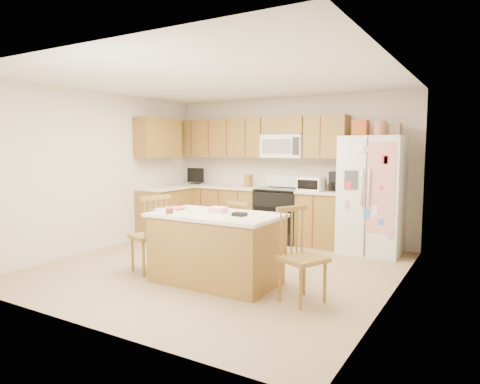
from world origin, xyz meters
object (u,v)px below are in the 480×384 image
Objects in this scene: windsor_chair_left at (151,236)px; windsor_chair_right at (301,257)px; windsor_chair_back at (245,237)px; stove at (280,214)px; refrigerator at (372,194)px; island at (216,248)px.

windsor_chair_left is 1.02× the size of windsor_chair_right.
windsor_chair_right is at bearing -34.24° from windsor_chair_back.
windsor_chair_left is 1.24m from windsor_chair_back.
windsor_chair_right is (2.11, -0.01, -0.01)m from windsor_chair_left.
windsor_chair_right is at bearing -60.63° from stove.
refrigerator is at bearing 87.38° from windsor_chair_right.
windsor_chair_left is at bearing -104.18° from stove.
stove is 2.52m from island.
island is 1.61× the size of windsor_chair_right.
refrigerator is 1.26× the size of island.
island reaches higher than windsor_chair_back.
stove is at bearing 119.37° from windsor_chair_right.
windsor_chair_left reaches higher than windsor_chair_right.
refrigerator is 3.38m from windsor_chair_left.
windsor_chair_right is at bearing -92.62° from refrigerator.
windsor_chair_right reaches higher than windsor_chair_back.
stove is at bearing 75.82° from windsor_chair_left.
windsor_chair_back is 1.36m from windsor_chair_right.
stove is at bearing 97.28° from island.
windsor_chair_left is (-0.97, -0.07, 0.06)m from island.
refrigerator reaches higher than windsor_chair_right.
stove reaches higher than windsor_chair_left.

